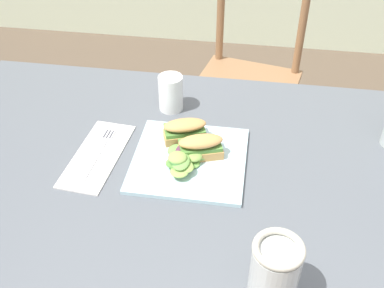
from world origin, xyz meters
name	(u,v)px	position (x,y,z in m)	size (l,w,h in m)	color
dining_table	(170,205)	(-0.08, 0.03, 0.61)	(1.23, 0.82, 0.74)	#51565B
chair_wooden_far	(248,81)	(0.07, 0.91, 0.45)	(0.47, 0.47, 0.87)	#8E6642
plate_lunch	(189,160)	(-0.03, 0.06, 0.74)	(0.26, 0.26, 0.01)	silver
sandwich_half_front	(201,146)	(-0.01, 0.07, 0.78)	(0.11, 0.09, 0.06)	tan
sandwich_half_back	(185,130)	(-0.05, 0.12, 0.78)	(0.11, 0.09, 0.06)	tan
salad_mixed_greens	(183,158)	(-0.04, 0.03, 0.77)	(0.11, 0.13, 0.04)	#6B9E47
napkin_folded	(98,155)	(-0.25, 0.04, 0.74)	(0.10, 0.25, 0.00)	silver
fork_on_napkin	(100,149)	(-0.25, 0.06, 0.75)	(0.03, 0.19, 0.00)	silver
mason_jar_iced_tea	(274,275)	(0.16, -0.28, 0.80)	(0.09, 0.09, 0.14)	#C67528
cup_extra_side	(171,93)	(-0.12, 0.26, 0.79)	(0.06, 0.06, 0.10)	white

